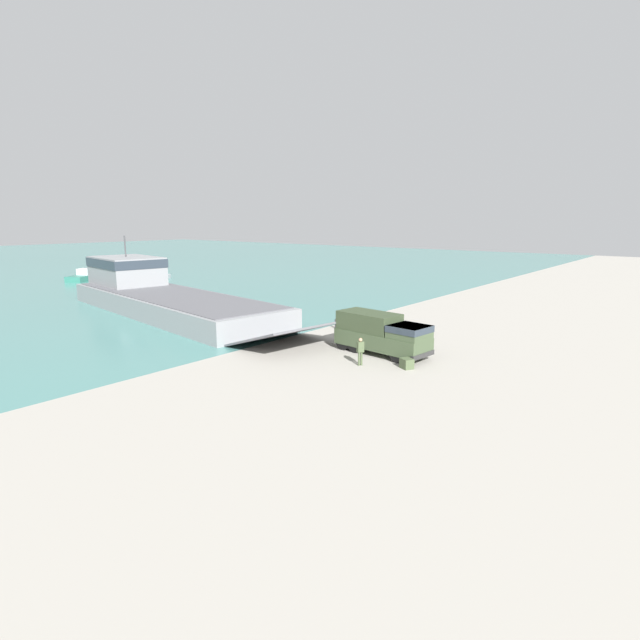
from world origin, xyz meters
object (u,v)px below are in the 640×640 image
Objects in this scene: military_truck at (382,333)px; mooring_bollard at (336,323)px; moored_boat_b at (84,277)px; moored_boat_c at (110,275)px; moored_boat_a at (151,276)px; landing_craft at (158,293)px; soldier_on_ramp at (360,349)px; cargo_crate at (407,363)px.

military_truck reaches higher than mooring_bollard.
moored_boat_b is at bearing 86.44° from mooring_bollard.
moored_boat_a is at bearing 167.74° from moored_boat_c.
military_truck is at bearing 141.74° from moored_boat_b.
moored_boat_c is at bearing 76.93° from landing_craft.
moored_boat_b reaches higher than soldier_on_ramp.
soldier_on_ramp is (-3.62, -28.09, -0.74)m from landing_craft.
mooring_bollard is 1.11× the size of cargo_crate.
military_truck is (-0.34, -27.63, -0.32)m from landing_craft.
moored_boat_c is (-3.22, 6.87, -0.01)m from moored_boat_a.
moored_boat_a reaches higher than mooring_bollard.
landing_craft is 43.43× the size of mooring_bollard.
landing_craft is 32.59m from moored_boat_b.
landing_craft is at bearing 102.42° from mooring_bollard.
landing_craft is 20.42× the size of soldier_on_ramp.
moored_boat_a is (15.93, 26.22, -1.38)m from landing_craft.
soldier_on_ramp is 2.35× the size of cargo_crate.
moored_boat_a is 7.45× the size of cargo_crate.
landing_craft reaches higher than soldier_on_ramp.
moored_boat_b is 8.15× the size of cargo_crate.
military_truck is 3.94× the size of soldier_on_ramp.
mooring_bollard is at bearing 145.84° from moored_boat_b.
landing_craft is at bearing 17.82° from soldier_on_ramp.
military_truck is 9.25× the size of cargo_crate.
moored_boat_a reaches higher than moored_boat_c.
moored_boat_b is 0.95× the size of moored_boat_c.
landing_craft is at bearing 135.85° from moored_boat_b.
moored_boat_b is at bearing 178.20° from military_truck.
landing_craft is 20.56m from mooring_bollard.
moored_boat_a is at bearing 76.02° from mooring_bollard.
soldier_on_ramp is 3.07m from cargo_crate.
moored_boat_b is at bearing 107.13° from moored_boat_a.
cargo_crate is at bearing 129.41° from moored_boat_c.
soldier_on_ramp is 0.29× the size of moored_boat_b.
mooring_bollard is (-8.30, -53.13, 0.05)m from moored_boat_c.
soldier_on_ramp reaches higher than cargo_crate.
soldier_on_ramp reaches higher than moored_boat_a.
military_truck is 56.26m from moored_boat_a.
moored_boat_c is (12.72, 33.09, -1.39)m from landing_craft.
soldier_on_ramp is 0.32× the size of moored_boat_a.
military_truck is at bearing 57.82° from cargo_crate.
soldier_on_ramp reaches higher than moored_boat_c.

